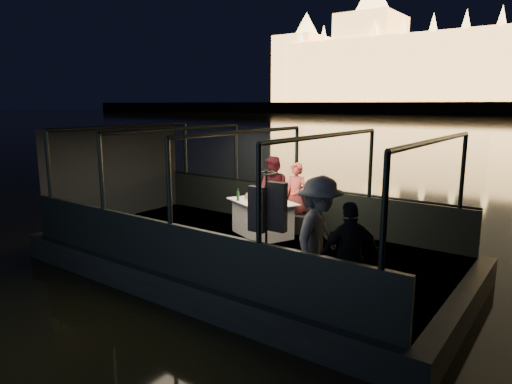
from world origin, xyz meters
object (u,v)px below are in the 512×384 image
Objects in this scene: chair_port_right at (300,213)px; person_woman_coral at (296,198)px; wine_bottle at (238,194)px; coat_stand at (266,230)px; dining_table_central at (262,218)px; person_man_maroon at (274,195)px; passenger_dark at (350,248)px; chair_port_left at (267,210)px; passenger_stripe at (319,242)px.

person_woman_coral is (-0.16, 0.09, 0.30)m from chair_port_right.
chair_port_right is 1.45m from wine_bottle.
dining_table_central is at bearing 126.54° from coat_stand.
coat_stand is at bearing -61.84° from person_man_maroon.
person_woman_coral reaches higher than chair_port_right.
person_man_maroon is at bearing 105.36° from dining_table_central.
chair_port_right is 0.44× the size of coat_stand.
passenger_dark is at bearing -64.56° from chair_port_right.
chair_port_right is at bearing 110.76° from coat_stand.
wine_bottle reaches higher than chair_port_right.
passenger_dark reaches higher than chair_port_right.
dining_table_central is 0.87m from person_man_maroon.
chair_port_right is (0.57, 0.63, 0.06)m from dining_table_central.
chair_port_left is 3.29m from coat_stand.
passenger_dark is at bearing -95.77° from passenger_stripe.
person_woman_coral is at bearing 49.48° from wine_bottle.
chair_port_left is 4.18m from passenger_dark.
chair_port_right is at bearing -25.72° from person_woman_coral.
dining_table_central is 0.88× the size of person_man_maroon.
person_woman_coral is at bearing -93.11° from passenger_dark.
chair_port_left is 0.91m from wine_bottle.
coat_stand is at bearing -65.01° from person_woman_coral.
person_woman_coral is (-1.25, 2.96, -0.15)m from coat_stand.
passenger_dark is (0.48, 0.02, 0.00)m from passenger_stripe.
person_man_maroon is at bearing 77.15° from wine_bottle.
person_woman_coral is 3.92m from passenger_dark.
chair_port_left reaches higher than chair_port_right.
wine_bottle reaches higher than dining_table_central.
dining_table_central is 0.86m from chair_port_right.
wine_bottle is at bearing -73.88° from passenger_dark.
dining_table_central is at bearing -147.87° from chair_port_right.
coat_stand reaches higher than chair_port_right.
passenger_stripe is (2.16, -2.91, 0.10)m from person_woman_coral.
person_man_maroon reaches higher than wine_bottle.
person_man_maroon reaches higher than chair_port_right.
dining_table_central is 0.79× the size of coat_stand.
coat_stand is 1.18× the size of person_woman_coral.
person_man_maroon is 0.90× the size of passenger_stripe.
person_woman_coral is 0.95× the size of person_man_maroon.
coat_stand is 1.22× the size of passenger_dark.
person_man_maroon reaches higher than chair_port_left.
chair_port_left is 0.44m from person_man_maroon.
chair_port_right is 0.35m from person_woman_coral.
chair_port_right is 3.11m from coat_stand.
chair_port_right is 0.52× the size of person_woman_coral.
person_man_maroon reaches higher than person_woman_coral.
passenger_stripe is 1.21× the size of passenger_dark.
chair_port_left is at bearing 69.73° from wine_bottle.
chair_port_right reaches higher than dining_table_central.
coat_stand is (1.09, -2.88, 0.45)m from chair_port_right.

